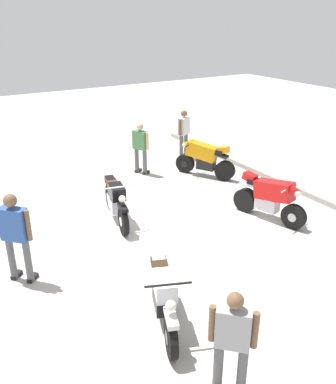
{
  "coord_description": "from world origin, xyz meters",
  "views": [
    {
      "loc": [
        7.13,
        -4.22,
        4.68
      ],
      "look_at": [
        -0.64,
        0.47,
        0.75
      ],
      "focal_mm": 38.82,
      "sensor_mm": 36.0,
      "label": 1
    }
  ],
  "objects": [
    {
      "name": "motorcycle_silver_cruiser",
      "position": [
        2.43,
        -1.46,
        0.52
      ],
      "size": [
        1.99,
        0.99,
        1.09
      ],
      "rotation": [
        0.0,
        0.0,
        5.9
      ],
      "color": "black",
      "rests_on": "ground"
    },
    {
      "name": "person_in_white_shirt",
      "position": [
        -4.52,
        3.46,
        0.94
      ],
      "size": [
        0.47,
        0.61,
        1.66
      ],
      "rotation": [
        0.0,
        0.0,
        0.49
      ],
      "color": "#59595B",
      "rests_on": "ground"
    },
    {
      "name": "person_in_gray_shirt",
      "position": [
        4.07,
        -1.42,
        0.9
      ],
      "size": [
        0.53,
        0.54,
        1.59
      ],
      "rotation": [
        0.0,
        0.0,
        5.51
      ],
      "color": "#59595B",
      "rests_on": "ground"
    },
    {
      "name": "motorcycle_orange_sportbike",
      "position": [
        -2.63,
        2.98,
        0.59
      ],
      "size": [
        1.79,
        1.12,
        1.14
      ],
      "rotation": [
        0.0,
        0.0,
        3.65
      ],
      "color": "black",
      "rests_on": "ground"
    },
    {
      "name": "motorcycle_red_sportbike",
      "position": [
        0.59,
        2.61,
        0.59
      ],
      "size": [
        1.94,
        0.81,
        1.14
      ],
      "rotation": [
        0.0,
        0.0,
        0.25
      ],
      "color": "black",
      "rests_on": "ground"
    },
    {
      "name": "curb_edge",
      "position": [
        0.0,
        4.6,
        0.07
      ],
      "size": [
        14.0,
        0.3,
        0.15
      ],
      "primitive_type": "cube",
      "color": "#9C978F",
      "rests_on": "ground"
    },
    {
      "name": "person_in_blue_shirt",
      "position": [
        0.07,
        -3.18,
        1.03
      ],
      "size": [
        0.57,
        0.56,
        1.78
      ],
      "rotation": [
        0.0,
        0.0,
        2.33
      ],
      "color": "#59595B",
      "rests_on": "ground"
    },
    {
      "name": "motorcycle_black_cruiser",
      "position": [
        -1.29,
        -0.59,
        0.52
      ],
      "size": [
        2.07,
        0.81,
        1.09
      ],
      "rotation": [
        0.0,
        0.0,
        6.08
      ],
      "color": "black",
      "rests_on": "ground"
    },
    {
      "name": "ground_plane",
      "position": [
        0.0,
        0.0,
        0.0
      ],
      "size": [
        40.0,
        40.0,
        0.0
      ],
      "primitive_type": "plane",
      "color": "#B7B2A8"
    },
    {
      "name": "person_in_green_shirt",
      "position": [
        -3.85,
        1.42,
        0.92
      ],
      "size": [
        0.62,
        0.45,
        1.63
      ],
      "rotation": [
        0.0,
        0.0,
        1.99
      ],
      "color": "#59595B",
      "rests_on": "ground"
    }
  ]
}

